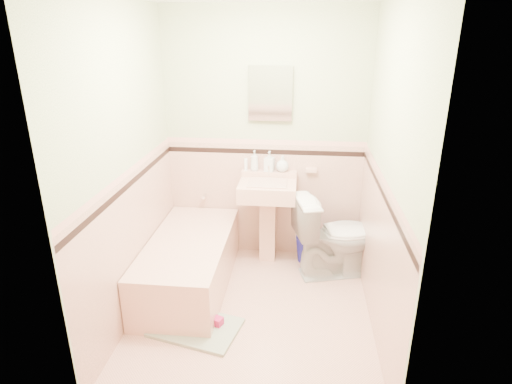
# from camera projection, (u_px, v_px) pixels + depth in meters

# --- Properties ---
(floor) EXTENTS (2.20, 2.20, 0.00)m
(floor) POSITION_uv_depth(u_px,v_px,m) (253.00, 310.00, 3.72)
(floor) COLOR #E7AE97
(floor) RESTS_ON ground
(wall_back) EXTENTS (2.50, 0.00, 2.50)m
(wall_back) POSITION_uv_depth(u_px,v_px,m) (265.00, 139.00, 4.30)
(wall_back) COLOR #F9EECB
(wall_back) RESTS_ON ground
(wall_front) EXTENTS (2.50, 0.00, 2.50)m
(wall_front) POSITION_uv_depth(u_px,v_px,m) (229.00, 238.00, 2.25)
(wall_front) COLOR #F9EECB
(wall_front) RESTS_ON ground
(wall_left) EXTENTS (0.00, 2.50, 2.50)m
(wall_left) POSITION_uv_depth(u_px,v_px,m) (126.00, 169.00, 3.37)
(wall_left) COLOR #F9EECB
(wall_left) RESTS_ON ground
(wall_right) EXTENTS (0.00, 2.50, 2.50)m
(wall_right) POSITION_uv_depth(u_px,v_px,m) (387.00, 177.00, 3.18)
(wall_right) COLOR #F9EECB
(wall_right) RESTS_ON ground
(wainscot_back) EXTENTS (2.00, 0.00, 2.00)m
(wainscot_back) POSITION_uv_depth(u_px,v_px,m) (264.00, 200.00, 4.52)
(wainscot_back) COLOR beige
(wainscot_back) RESTS_ON ground
(wainscot_front) EXTENTS (2.00, 0.00, 2.00)m
(wainscot_front) POSITION_uv_depth(u_px,v_px,m) (232.00, 338.00, 2.49)
(wainscot_front) COLOR beige
(wainscot_front) RESTS_ON ground
(wainscot_left) EXTENTS (0.00, 2.20, 2.20)m
(wainscot_left) POSITION_uv_depth(u_px,v_px,m) (135.00, 243.00, 3.60)
(wainscot_left) COLOR beige
(wainscot_left) RESTS_ON ground
(wainscot_right) EXTENTS (0.00, 2.20, 2.20)m
(wainscot_right) POSITION_uv_depth(u_px,v_px,m) (377.00, 255.00, 3.41)
(wainscot_right) COLOR beige
(wainscot_right) RESTS_ON ground
(accent_back) EXTENTS (2.00, 0.00, 2.00)m
(accent_back) POSITION_uv_depth(u_px,v_px,m) (265.00, 152.00, 4.33)
(accent_back) COLOR black
(accent_back) RESTS_ON ground
(accent_front) EXTENTS (2.00, 0.00, 2.00)m
(accent_front) POSITION_uv_depth(u_px,v_px,m) (230.00, 258.00, 2.31)
(accent_front) COLOR black
(accent_front) RESTS_ON ground
(accent_left) EXTENTS (0.00, 2.20, 2.20)m
(accent_left) POSITION_uv_depth(u_px,v_px,m) (130.00, 184.00, 3.42)
(accent_left) COLOR black
(accent_left) RESTS_ON ground
(accent_right) EXTENTS (0.00, 2.20, 2.20)m
(accent_right) POSITION_uv_depth(u_px,v_px,m) (383.00, 194.00, 3.22)
(accent_right) COLOR black
(accent_right) RESTS_ON ground
(cap_back) EXTENTS (2.00, 0.00, 2.00)m
(cap_back) POSITION_uv_depth(u_px,v_px,m) (265.00, 142.00, 4.29)
(cap_back) COLOR #E7A694
(cap_back) RESTS_ON ground
(cap_front) EXTENTS (2.00, 0.00, 2.00)m
(cap_front) POSITION_uv_depth(u_px,v_px,m) (229.00, 242.00, 2.28)
(cap_front) COLOR #E7A694
(cap_front) RESTS_ON ground
(cap_left) EXTENTS (0.00, 2.20, 2.20)m
(cap_left) POSITION_uv_depth(u_px,v_px,m) (128.00, 172.00, 3.38)
(cap_left) COLOR #E7A694
(cap_left) RESTS_ON ground
(cap_right) EXTENTS (0.00, 2.20, 2.20)m
(cap_right) POSITION_uv_depth(u_px,v_px,m) (384.00, 181.00, 3.19)
(cap_right) COLOR #E7A694
(cap_right) RESTS_ON ground
(bathtub) EXTENTS (0.70, 1.50, 0.45)m
(bathtub) POSITION_uv_depth(u_px,v_px,m) (190.00, 264.00, 4.01)
(bathtub) COLOR #E2A992
(bathtub) RESTS_ON floor
(tub_faucet) EXTENTS (0.04, 0.12, 0.04)m
(tub_faucet) POSITION_uv_depth(u_px,v_px,m) (205.00, 196.00, 4.53)
(tub_faucet) COLOR silver
(tub_faucet) RESTS_ON wall_back
(sink) EXTENTS (0.56, 0.48, 0.87)m
(sink) POSITION_uv_depth(u_px,v_px,m) (267.00, 223.00, 4.36)
(sink) COLOR #E2A992
(sink) RESTS_ON floor
(sink_faucet) EXTENTS (0.02, 0.02, 0.10)m
(sink_faucet) POSITION_uv_depth(u_px,v_px,m) (269.00, 170.00, 4.31)
(sink_faucet) COLOR silver
(sink_faucet) RESTS_ON sink
(medicine_cabinet) EXTENTS (0.39, 0.04, 0.49)m
(medicine_cabinet) POSITION_uv_depth(u_px,v_px,m) (270.00, 93.00, 4.11)
(medicine_cabinet) COLOR white
(medicine_cabinet) RESTS_ON wall_back
(soap_dish) EXTENTS (0.11, 0.06, 0.04)m
(soap_dish) POSITION_uv_depth(u_px,v_px,m) (311.00, 170.00, 4.32)
(soap_dish) COLOR #E2A992
(soap_dish) RESTS_ON wall_back
(soap_bottle_left) EXTENTS (0.09, 0.09, 0.21)m
(soap_bottle_left) POSITION_uv_depth(u_px,v_px,m) (254.00, 161.00, 4.33)
(soap_bottle_left) COLOR #B2B2B2
(soap_bottle_left) RESTS_ON sink
(soap_bottle_mid) EXTENTS (0.11, 0.11, 0.20)m
(soap_bottle_mid) POSITION_uv_depth(u_px,v_px,m) (269.00, 161.00, 4.31)
(soap_bottle_mid) COLOR #B2B2B2
(soap_bottle_mid) RESTS_ON sink
(soap_bottle_right) EXTENTS (0.16, 0.16, 0.16)m
(soap_bottle_right) POSITION_uv_depth(u_px,v_px,m) (282.00, 164.00, 4.31)
(soap_bottle_right) COLOR #B2B2B2
(soap_bottle_right) RESTS_ON sink
(tube) EXTENTS (0.04, 0.04, 0.12)m
(tube) POSITION_uv_depth(u_px,v_px,m) (246.00, 164.00, 4.35)
(tube) COLOR white
(tube) RESTS_ON sink
(toilet) EXTENTS (0.90, 0.66, 0.82)m
(toilet) POSITION_uv_depth(u_px,v_px,m) (336.00, 236.00, 4.15)
(toilet) COLOR white
(toilet) RESTS_ON floor
(bucket) EXTENTS (0.28, 0.28, 0.26)m
(bucket) POSITION_uv_depth(u_px,v_px,m) (308.00, 249.00, 4.48)
(bucket) COLOR navy
(bucket) RESTS_ON floor
(bath_mat) EXTENTS (0.77, 0.60, 0.03)m
(bath_mat) POSITION_uv_depth(u_px,v_px,m) (196.00, 328.00, 3.48)
(bath_mat) COLOR gray
(bath_mat) RESTS_ON floor
(shoe) EXTENTS (0.17, 0.13, 0.06)m
(shoe) POSITION_uv_depth(u_px,v_px,m) (213.00, 320.00, 3.51)
(shoe) COLOR #BF1E59
(shoe) RESTS_ON bath_mat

